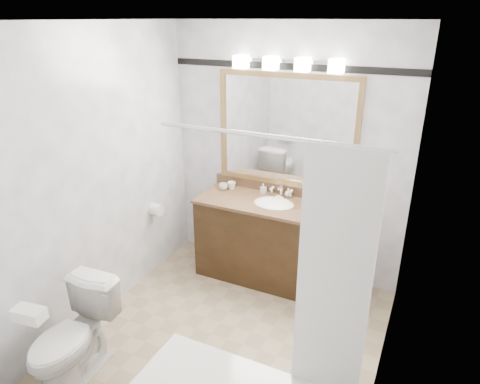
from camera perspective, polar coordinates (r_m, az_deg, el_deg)
room at (r=3.13m, az=-2.03°, el=-1.58°), size 2.42×2.62×2.52m
vanity at (r=4.33m, az=4.38°, el=-6.44°), size 1.53×0.58×0.97m
mirror at (r=4.17m, az=6.15°, el=8.06°), size 1.40×0.04×1.10m
vanity_light_bar at (r=4.01m, az=6.26°, el=16.68°), size 1.02×0.14×0.12m
accent_stripe at (r=4.08m, az=6.57°, el=16.29°), size 2.40×0.01×0.06m
tp_roll at (r=4.44m, az=-11.09°, el=-2.33°), size 0.11×0.12×0.12m
toilet at (r=3.49m, az=-21.54°, el=-17.67°), size 0.45×0.74×0.73m
tissue_box at (r=3.12m, az=-26.31°, el=-14.40°), size 0.22×0.14×0.08m
coffee_maker at (r=3.95m, az=10.50°, el=0.04°), size 0.20×0.25×0.38m
cup_left at (r=4.45m, az=-2.23°, el=0.74°), size 0.09×0.09×0.07m
cup_right at (r=4.46m, az=-1.12°, el=0.87°), size 0.11×0.11×0.08m
soap_bottle_a at (r=4.35m, az=3.13°, el=0.47°), size 0.06×0.06×0.11m
soap_bottle_b at (r=4.29m, az=6.45°, el=-0.08°), size 0.07×0.07×0.09m
soap_bar at (r=4.24m, az=5.25°, el=-0.78°), size 0.09×0.07×0.02m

